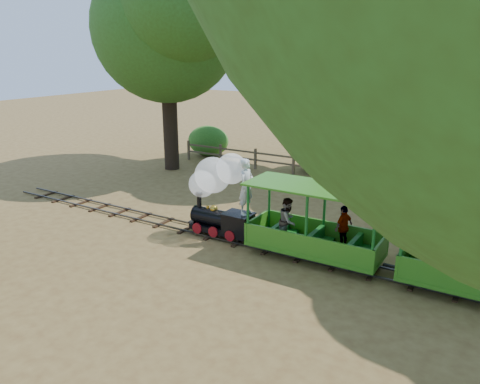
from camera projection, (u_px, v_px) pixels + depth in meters
The scene contains 9 objects.
ground at pixel (271, 249), 13.56m from camera, with size 90.00×90.00×0.00m, color olive.
track at pixel (271, 247), 13.54m from camera, with size 22.00×1.00×0.10m.
locomotive at pixel (219, 188), 14.07m from camera, with size 2.34×1.10×2.69m.
carriage_front at pixel (313, 231), 12.68m from camera, with size 3.81×1.56×1.98m.
oak_nw at pixel (166, 20), 20.77m from camera, with size 8.24×7.25×9.74m.
fence at pixel (357, 171), 19.94m from camera, with size 18.10×0.10×1.00m.
shrub_west at pixel (208, 141), 25.21m from camera, with size 2.34×1.80×1.62m, color #2D6B1E.
shrub_mid_w at pixel (324, 149), 21.87m from camera, with size 3.12×2.40×2.16m, color #2D6B1E.
shrub_mid_e at pixel (471, 177), 18.88m from camera, with size 1.78×1.37×1.23m, color #2D6B1E.
Camera 1 is at (5.69, -11.15, 5.55)m, focal length 35.00 mm.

